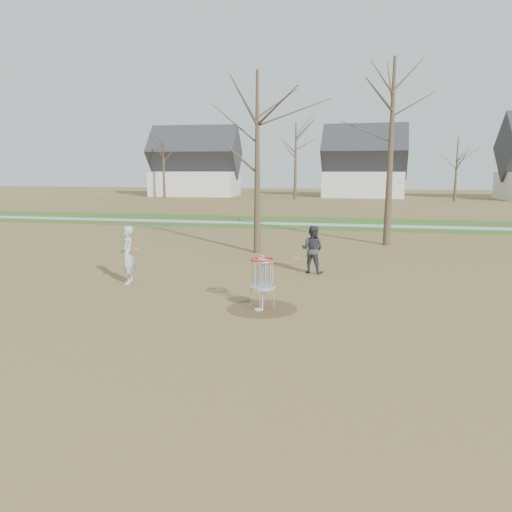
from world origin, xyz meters
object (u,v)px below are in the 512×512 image
at_px(disc_golf_basket, 262,274).
at_px(player_throwing, 312,249).
at_px(player_standing, 127,255).
at_px(disc_grounded, 259,310).

bearing_deg(disc_golf_basket, player_throwing, 80.98).
bearing_deg(disc_golf_basket, player_standing, 157.99).
distance_m(player_standing, player_throwing, 6.15).
relative_size(player_throwing, disc_golf_basket, 1.22).
bearing_deg(player_throwing, player_standing, 40.55).
bearing_deg(player_standing, player_throwing, 101.08).
height_order(player_standing, disc_grounded, player_standing).
relative_size(player_standing, player_throwing, 1.10).
relative_size(player_standing, disc_grounded, 8.23).
height_order(player_standing, player_throwing, player_standing).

